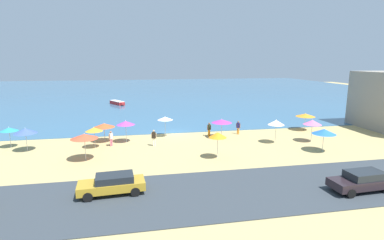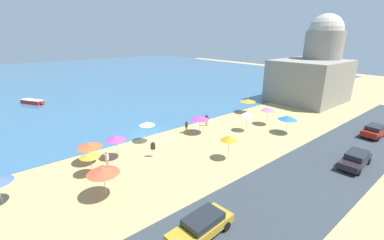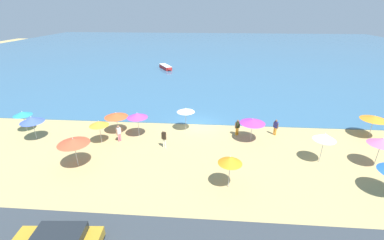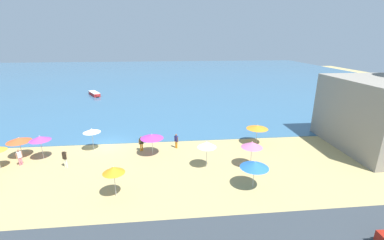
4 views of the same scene
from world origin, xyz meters
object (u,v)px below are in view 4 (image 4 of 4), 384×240
object	(u,v)px
beach_umbrella_1	(92,131)
bather_0	(65,158)
bather_1	(141,143)
beach_umbrella_10	(207,144)
beach_umbrella_11	(114,170)
beach_umbrella_8	(252,145)
beach_umbrella_5	(255,165)
bather_2	(19,156)
beach_umbrella_3	(40,138)
beach_umbrella_12	(19,140)
bather_3	(176,140)
beach_umbrella_7	(152,136)
beach_umbrella_9	(257,127)
skiff_nearshore	(94,94)

from	to	relation	value
beach_umbrella_1	bather_0	xyz separation A→B (m)	(-1.63, -3.82, -1.26)
bather_1	beach_umbrella_10	bearing A→B (deg)	-34.48
beach_umbrella_11	beach_umbrella_8	bearing A→B (deg)	16.85
beach_umbrella_5	bather_2	xyz separation A→B (m)	(-21.42, 6.14, -1.17)
beach_umbrella_3	beach_umbrella_12	world-z (taller)	beach_umbrella_3
bather_3	beach_umbrella_7	bearing A→B (deg)	-151.59
bather_2	bather_3	size ratio (longest dim) A/B	0.99
beach_umbrella_5	beach_umbrella_7	distance (m)	11.28
beach_umbrella_11	beach_umbrella_12	distance (m)	13.79
beach_umbrella_1	beach_umbrella_3	size ratio (longest dim) A/B	0.99
bather_2	beach_umbrella_8	bearing A→B (deg)	-6.46
beach_umbrella_9	skiff_nearshore	distance (m)	38.91
bather_0	bather_3	bearing A→B (deg)	17.58
beach_umbrella_10	bather_0	size ratio (longest dim) A/B	1.50
beach_umbrella_1	bather_3	size ratio (longest dim) A/B	1.50
beach_umbrella_11	beach_umbrella_7	bearing A→B (deg)	70.77
skiff_nearshore	bather_1	bearing A→B (deg)	-67.19
beach_umbrella_12	bather_2	distance (m)	2.36
beach_umbrella_3	beach_umbrella_8	world-z (taller)	beach_umbrella_8
beach_umbrella_5	bather_2	distance (m)	22.32
bather_2	bather_3	distance (m)	15.61
bather_0	bather_2	bearing A→B (deg)	169.00
beach_umbrella_1	bather_1	distance (m)	5.54
beach_umbrella_10	bather_1	world-z (taller)	beach_umbrella_10
beach_umbrella_1	beach_umbrella_9	bearing A→B (deg)	-0.11
beach_umbrella_3	beach_umbrella_8	xyz separation A→B (m)	(20.81, -3.77, 0.02)
beach_umbrella_5	beach_umbrella_12	xyz separation A→B (m)	(-22.28, 8.11, -0.18)
beach_umbrella_9	beach_umbrella_11	distance (m)	17.24
bather_1	beach_umbrella_11	bearing A→B (deg)	-98.77
beach_umbrella_5	beach_umbrella_11	world-z (taller)	beach_umbrella_11
bather_0	bather_3	world-z (taller)	bather_0
beach_umbrella_3	beach_umbrella_12	distance (m)	2.57
beach_umbrella_7	skiff_nearshore	bearing A→B (deg)	114.07
skiff_nearshore	beach_umbrella_12	bearing A→B (deg)	-89.78
beach_umbrella_7	bather_1	xyz separation A→B (m)	(-1.26, 1.09, -1.12)
beach_umbrella_10	beach_umbrella_8	bearing A→B (deg)	-3.36
beach_umbrella_5	beach_umbrella_11	size ratio (longest dim) A/B	0.93
beach_umbrella_7	bather_3	bearing A→B (deg)	28.41
beach_umbrella_12	bather_2	world-z (taller)	beach_umbrella_12
skiff_nearshore	beach_umbrella_10	bearing A→B (deg)	-60.89
beach_umbrella_3	beach_umbrella_5	bearing A→B (deg)	-20.41
beach_umbrella_11	beach_umbrella_12	xyz separation A→B (m)	(-11.09, 8.19, -0.37)
beach_umbrella_8	bather_2	world-z (taller)	beach_umbrella_8
beach_umbrella_5	bather_1	size ratio (longest dim) A/B	1.44
beach_umbrella_9	beach_umbrella_12	xyz separation A→B (m)	(-25.71, -0.93, -0.13)
beach_umbrella_3	bather_0	distance (m)	3.88
beach_umbrella_7	skiff_nearshore	size ratio (longest dim) A/B	0.52
beach_umbrella_9	bather_0	bearing A→B (deg)	-169.42
beach_umbrella_12	bather_3	bearing A→B (deg)	2.02
beach_umbrella_1	beach_umbrella_7	bearing A→B (deg)	-15.32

